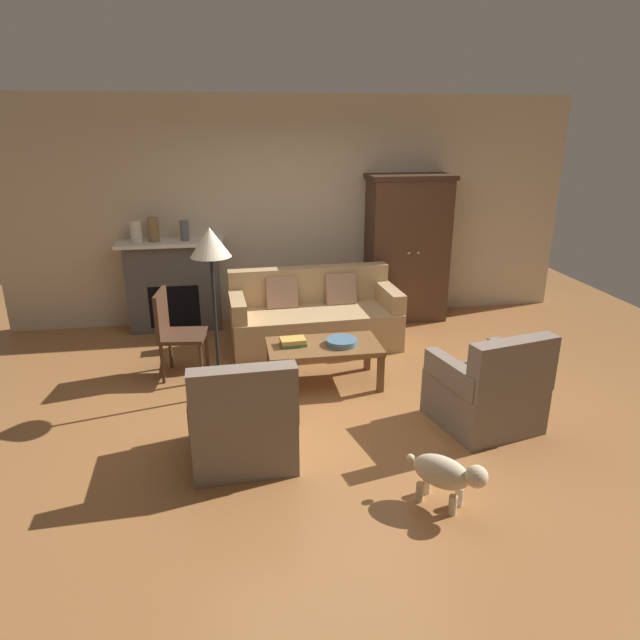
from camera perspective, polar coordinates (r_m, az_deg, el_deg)
ground_plane at (r=5.29m, az=1.13°, el=-8.36°), size 9.60×9.60×0.00m
back_wall at (r=7.28m, az=-2.56°, el=11.00°), size 7.20×0.10×2.80m
fireplace at (r=7.18m, az=-14.59°, el=3.48°), size 1.26×0.48×1.12m
armoire at (r=7.35m, az=8.80°, el=7.19°), size 1.06×0.57×1.86m
couch at (r=6.52m, az=-0.62°, el=0.18°), size 1.95×0.93×0.86m
coffee_table at (r=5.50m, az=0.38°, el=-3.02°), size 1.10×0.60×0.42m
fruit_bowl at (r=5.48m, az=2.21°, el=-2.22°), size 0.31×0.31×0.06m
book_stack at (r=5.46m, az=-2.75°, el=-2.22°), size 0.26×0.19×0.07m
mantel_vase_cream at (r=7.06m, az=-18.17°, el=8.54°), size 0.14×0.14×0.25m
mantel_vase_bronze at (r=7.03m, az=-16.56°, el=8.81°), size 0.13×0.13×0.29m
mantel_vase_slate at (r=7.00m, az=-13.58°, el=8.81°), size 0.10×0.10×0.24m
armchair_near_left at (r=4.38m, az=-7.84°, el=-10.25°), size 0.80×0.80×0.88m
armchair_near_right at (r=4.99m, az=16.66°, el=-7.00°), size 0.91×0.92×0.88m
side_chair_wooden at (r=5.83m, az=-14.62°, el=-0.82°), size 0.49×0.49×0.90m
floor_lamp at (r=5.03m, az=-11.03°, el=6.75°), size 0.36×0.36×1.62m
dog at (r=3.99m, az=12.65°, el=-15.02°), size 0.46×0.46×0.39m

